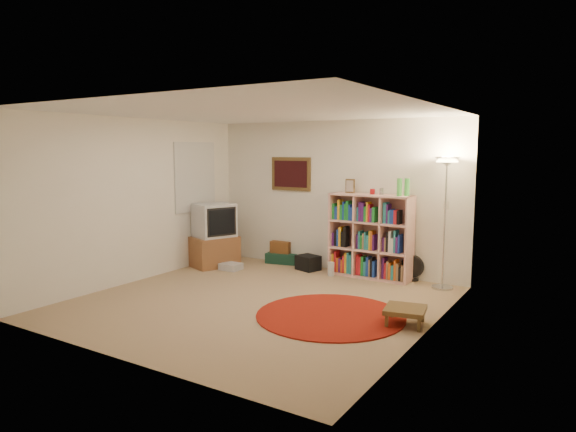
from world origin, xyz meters
name	(u,v)px	position (x,y,z in m)	size (l,w,h in m)	color
room	(256,208)	(-0.05, 0.05, 1.26)	(4.54, 4.54, 2.54)	#9E7F5C
bookshelf	(369,237)	(0.72, 2.05, 0.64)	(1.34, 0.43, 1.59)	#FFB8AA
floor_lamp	(446,180)	(1.91, 1.98, 1.59)	(0.47, 0.47, 1.92)	silver
floor_fan	(412,268)	(1.38, 2.20, 0.20)	(0.36, 0.20, 0.40)	black
tv_stand	(215,236)	(-1.87, 1.36, 0.53)	(0.76, 0.89, 1.10)	brown
dvd_box	(231,266)	(-1.47, 1.29, 0.06)	(0.34, 0.28, 0.11)	silver
suitcase	(283,258)	(-1.01, 2.22, 0.09)	(0.62, 0.46, 0.18)	#133528
wicker_basket	(282,247)	(-1.05, 2.25, 0.28)	(0.40, 0.31, 0.21)	brown
duffel_bag	(308,263)	(-0.35, 1.96, 0.12)	(0.43, 0.39, 0.25)	black
paper_towel	(331,269)	(0.17, 1.80, 0.11)	(0.14, 0.14, 0.22)	silver
red_rug	(330,315)	(1.09, -0.01, 0.01)	(1.82, 1.82, 0.02)	maroon
side_table	(405,310)	(1.97, 0.16, 0.17)	(0.53, 0.53, 0.21)	#4F381B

